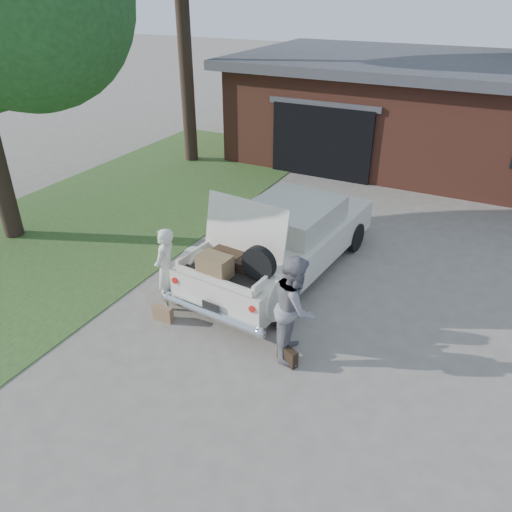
% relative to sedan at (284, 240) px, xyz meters
% --- Properties ---
extents(ground, '(90.00, 90.00, 0.00)m').
position_rel_sedan_xyz_m(ground, '(0.08, -2.03, -0.75)').
color(ground, gray).
rests_on(ground, ground).
extents(grass_strip, '(6.00, 16.00, 0.02)m').
position_rel_sedan_xyz_m(grass_strip, '(-5.42, 0.97, -0.74)').
color(grass_strip, '#2D4C1E').
rests_on(grass_strip, ground).
extents(house, '(12.80, 7.80, 3.30)m').
position_rel_sedan_xyz_m(house, '(1.07, 9.45, 0.92)').
color(house, brown).
rests_on(house, ground).
extents(sedan, '(2.46, 5.30, 2.12)m').
position_rel_sedan_xyz_m(sedan, '(0.00, 0.00, 0.00)').
color(sedan, beige).
rests_on(sedan, ground).
extents(woman_left, '(0.49, 0.65, 1.62)m').
position_rel_sedan_xyz_m(woman_left, '(-1.41, -2.15, 0.06)').
color(woman_left, silver).
rests_on(woman_left, ground).
extents(woman_right, '(0.92, 1.05, 1.82)m').
position_rel_sedan_xyz_m(woman_right, '(1.25, -2.33, 0.16)').
color(woman_right, gray).
rests_on(woman_right, ground).
extents(suitcase_left, '(0.39, 0.14, 0.30)m').
position_rel_sedan_xyz_m(suitcase_left, '(-1.23, -2.59, -0.60)').
color(suitcase_left, '#9D7350').
rests_on(suitcase_left, ground).
extents(suitcase_right, '(0.40, 0.27, 0.30)m').
position_rel_sedan_xyz_m(suitcase_right, '(1.27, -2.63, -0.60)').
color(suitcase_right, black).
rests_on(suitcase_right, ground).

